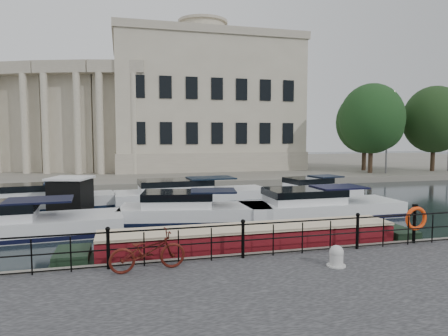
# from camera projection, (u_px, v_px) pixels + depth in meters

# --- Properties ---
(ground_plane) EXTENTS (160.00, 160.00, 0.00)m
(ground_plane) POSITION_uv_depth(u_px,v_px,m) (225.00, 254.00, 14.56)
(ground_plane) COLOR black
(ground_plane) RESTS_ON ground
(far_bank) EXTENTS (120.00, 42.00, 0.55)m
(far_bank) POSITION_uv_depth(u_px,v_px,m) (149.00, 166.00, 52.16)
(far_bank) COLOR #6B665B
(far_bank) RESTS_ON ground_plane
(railing) EXTENTS (24.14, 0.14, 1.22)m
(railing) POSITION_uv_depth(u_px,v_px,m) (243.00, 237.00, 12.30)
(railing) COLOR black
(railing) RESTS_ON near_quay
(civic_building) EXTENTS (53.55, 31.84, 16.85)m
(civic_building) POSITION_uv_depth(u_px,v_px,m) (142.00, 112.00, 47.22)
(civic_building) COLOR #ADA38C
(civic_building) RESTS_ON far_bank
(lamp_posts) EXTENTS (8.24, 1.55, 8.07)m
(lamp_posts) POSITION_uv_depth(u_px,v_px,m) (420.00, 131.00, 40.65)
(lamp_posts) COLOR #59595B
(lamp_posts) RESTS_ON far_bank
(bicycle) EXTENTS (2.22, 1.02, 1.12)m
(bicycle) POSITION_uv_depth(u_px,v_px,m) (148.00, 251.00, 11.15)
(bicycle) COLOR #44120C
(bicycle) RESTS_ON near_quay
(mooring_bollard) EXTENTS (0.55, 0.55, 0.62)m
(mooring_bollard) POSITION_uv_depth(u_px,v_px,m) (336.00, 256.00, 11.55)
(mooring_bollard) COLOR #B8B7B3
(mooring_bollard) RESTS_ON near_quay
(life_ring_post) EXTENTS (0.85, 0.21, 1.38)m
(life_ring_post) POSITION_uv_depth(u_px,v_px,m) (416.00, 219.00, 13.95)
(life_ring_post) COLOR black
(life_ring_post) RESTS_ON near_quay
(narrowboat) EXTENTS (12.95, 1.79, 1.48)m
(narrowboat) POSITION_uv_depth(u_px,v_px,m) (251.00, 249.00, 13.91)
(narrowboat) COLOR black
(narrowboat) RESTS_ON ground_plane
(harbour_hut) EXTENTS (3.33, 3.03, 2.17)m
(harbour_hut) POSITION_uv_depth(u_px,v_px,m) (71.00, 198.00, 21.47)
(harbour_hut) COLOR #6B665B
(harbour_hut) RESTS_ON ground_plane
(cabin_cruisers) EXTENTS (25.24, 10.32, 1.99)m
(cabin_cruisers) POSITION_uv_depth(u_px,v_px,m) (183.00, 207.00, 22.22)
(cabin_cruisers) COLOR silver
(cabin_cruisers) RESTS_ON ground_plane
(trees) EXTENTS (14.02, 9.03, 8.98)m
(trees) POSITION_uv_depth(u_px,v_px,m) (394.00, 122.00, 41.48)
(trees) COLOR black
(trees) RESTS_ON far_bank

